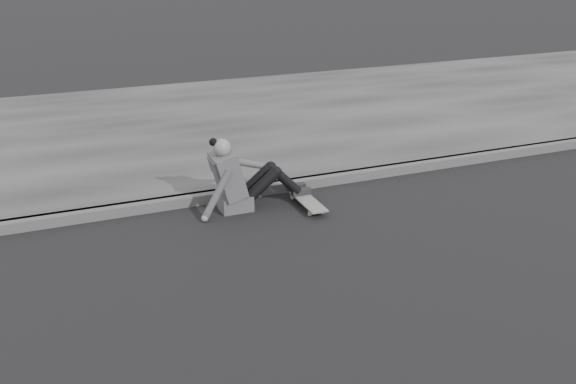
% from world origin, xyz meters
% --- Properties ---
extents(ground, '(80.00, 80.00, 0.00)m').
position_xyz_m(ground, '(0.00, 0.00, 0.00)').
color(ground, black).
rests_on(ground, ground).
extents(curb, '(24.00, 0.16, 0.12)m').
position_xyz_m(curb, '(0.00, 2.58, 0.06)').
color(curb, '#505050').
rests_on(curb, ground).
extents(sidewalk, '(24.00, 6.00, 0.12)m').
position_xyz_m(sidewalk, '(0.00, 5.60, 0.06)').
color(sidewalk, '#3B3B3B').
rests_on(sidewalk, ground).
extents(skateboard, '(0.20, 0.78, 0.09)m').
position_xyz_m(skateboard, '(-1.97, 2.01, 0.07)').
color(skateboard, '#AAAAA5').
rests_on(skateboard, ground).
extents(seated_woman, '(1.38, 0.46, 0.88)m').
position_xyz_m(seated_woman, '(-2.70, 2.26, 0.36)').
color(seated_woman, '#4E4E51').
rests_on(seated_woman, ground).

